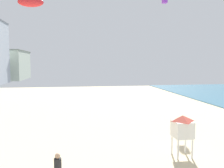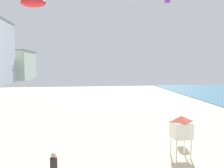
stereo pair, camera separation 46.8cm
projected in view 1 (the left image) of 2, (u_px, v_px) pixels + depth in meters
lifeguard_stand at (182, 127)px, 14.25m from camera, size 1.10×1.10×2.55m
kite_red_parafoil_2 at (31, 2)px, 24.28m from camera, size 2.61×0.73×1.02m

